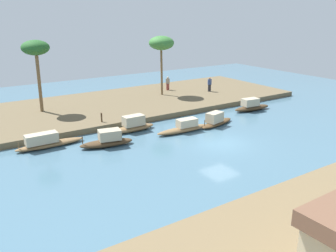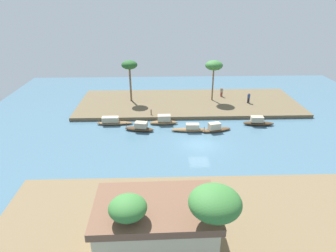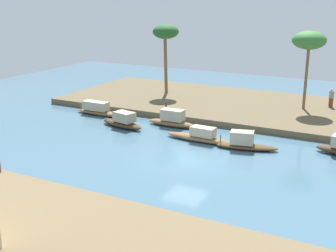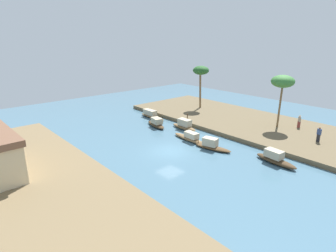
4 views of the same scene
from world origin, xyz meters
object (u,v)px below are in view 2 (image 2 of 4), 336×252
object	(u,v)px
person_on_near_bank	(249,99)
riverside_building	(156,225)
sampan_open_hull	(140,128)
sampan_foreground	(190,129)
sampan_downstream_large	(216,128)
palm_tree_left_far	(129,66)
person_by_mooring	(222,93)
palm_tree_right_tall	(128,210)
sampan_midstream	(258,122)
mooring_post	(151,112)
palm_tree_left_near	(214,66)
sampan_with_tall_canopy	(113,121)
sampan_with_red_awning	(164,121)
palm_tree_right_short	(215,203)

from	to	relation	value
person_on_near_bank	riverside_building	world-z (taller)	riverside_building
sampan_open_hull	riverside_building	distance (m)	20.66
sampan_foreground	sampan_open_hull	xyz separation A→B (m)	(6.80, -0.44, 0.08)
sampan_downstream_large	palm_tree_left_far	distance (m)	17.69
person_by_mooring	palm_tree_right_tall	xyz separation A→B (m)	(12.96, 34.38, 3.77)
sampan_foreground	sampan_midstream	bearing A→B (deg)	-167.29
sampan_foreground	palm_tree_left_far	world-z (taller)	palm_tree_left_far
sampan_open_hull	mooring_post	size ratio (longest dim) A/B	5.09
palm_tree_right_tall	sampan_foreground	bearing A→B (deg)	-106.11
person_on_near_bank	palm_tree_left_near	distance (m)	7.84
palm_tree_left_far	palm_tree_right_tall	world-z (taller)	palm_tree_left_far
sampan_downstream_large	sampan_with_tall_canopy	bearing A→B (deg)	-25.01
sampan_open_hull	palm_tree_left_near	size ratio (longest dim) A/B	0.63
sampan_with_red_awning	person_on_near_bank	distance (m)	15.71
sampan_downstream_large	person_by_mooring	world-z (taller)	person_by_mooring
person_on_near_bank	palm_tree_right_short	distance (m)	33.83
sampan_with_tall_canopy	riverside_building	xyz separation A→B (m)	(-6.21, 22.68, 1.95)
sampan_midstream	person_on_near_bank	xyz separation A→B (m)	(-0.80, -7.74, 0.77)
sampan_with_tall_canopy	sampan_downstream_large	xyz separation A→B (m)	(-14.13, 2.77, 0.01)
mooring_post	palm_tree_left_near	distance (m)	13.12
sampan_foreground	person_by_mooring	bearing A→B (deg)	-115.14
sampan_with_red_awning	palm_tree_left_far	bearing A→B (deg)	-59.45
sampan_foreground	sampan_midstream	distance (m)	9.90
person_on_near_bank	riverside_building	size ratio (longest dim) A/B	0.20
person_on_near_bank	riverside_building	bearing A→B (deg)	84.87
person_on_near_bank	palm_tree_right_short	xyz separation A→B (m)	(11.53, 31.47, 4.55)
sampan_foreground	riverside_building	xyz separation A→B (m)	(4.51, 20.01, 2.00)
person_on_near_bank	palm_tree_right_tall	bearing A→B (deg)	83.49
sampan_open_hull	sampan_midstream	bearing A→B (deg)	-164.10
person_by_mooring	palm_tree_left_near	distance (m)	5.72
sampan_open_hull	mooring_post	world-z (taller)	mooring_post
palm_tree_right_tall	riverside_building	distance (m)	3.40
sampan_foreground	sampan_with_red_awning	size ratio (longest dim) A/B	1.25
palm_tree_right_tall	palm_tree_left_far	bearing A→B (deg)	-85.40
sampan_with_red_awning	palm_tree_left_near	size ratio (longest dim) A/B	0.61
palm_tree_right_tall	palm_tree_right_short	xyz separation A→B (m)	(-5.19, 0.54, 0.81)
palm_tree_left_near	sampan_with_red_awning	bearing A→B (deg)	46.23
palm_tree_left_near	palm_tree_right_short	world-z (taller)	palm_tree_left_near
riverside_building	sampan_open_hull	bearing A→B (deg)	-84.61
sampan_open_hull	sampan_foreground	bearing A→B (deg)	-172.36
person_by_mooring	palm_tree_right_tall	distance (m)	36.93
sampan_foreground	sampan_with_red_awning	bearing A→B (deg)	-33.19
palm_tree_left_far	palm_tree_right_short	bearing A→B (deg)	103.24
riverside_building	sampan_with_red_awning	bearing A→B (deg)	-93.50
sampan_downstream_large	palm_tree_right_tall	size ratio (longest dim) A/B	0.80
sampan_open_hull	palm_tree_right_tall	distance (m)	22.33
sampan_foreground	palm_tree_right_short	distance (m)	22.64
sampan_with_red_awning	person_on_near_bank	xyz separation A→B (m)	(-14.06, -6.97, 0.72)
sampan_with_red_awning	palm_tree_left_far	xyz separation A→B (m)	(5.28, -8.71, 5.87)
sampan_foreground	mooring_post	xyz separation A→B (m)	(5.36, -4.93, 0.52)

